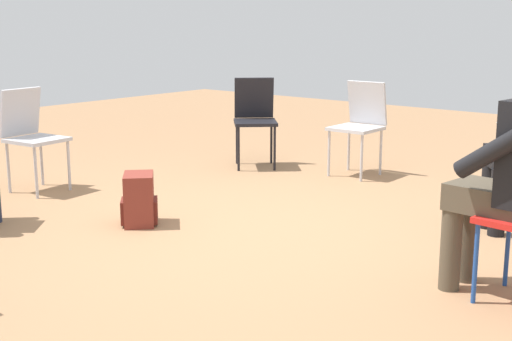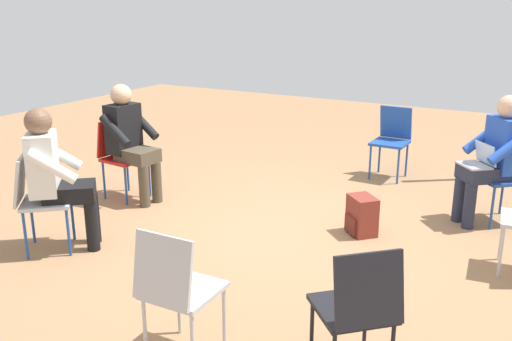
{
  "view_description": "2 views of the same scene",
  "coord_description": "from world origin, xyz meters",
  "px_view_note": "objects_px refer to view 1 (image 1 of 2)",
  "views": [
    {
      "loc": [
        3.5,
        3.07,
        1.41
      ],
      "look_at": [
        0.26,
        0.38,
        0.51
      ],
      "focal_mm": 50.0,
      "sensor_mm": 36.0,
      "label": 1
    },
    {
      "loc": [
        -4.4,
        -2.15,
        2.09
      ],
      "look_at": [
        -0.31,
        0.14,
        0.67
      ],
      "focal_mm": 40.0,
      "sensor_mm": 36.0,
      "label": 2
    }
  ],
  "objects_px": {
    "chair_west": "(360,121)",
    "backpack_near_laptop_user": "(139,202)",
    "chair_southwest": "(255,115)",
    "chair_south": "(31,132)"
  },
  "relations": [
    {
      "from": "backpack_near_laptop_user",
      "to": "chair_southwest",
      "type": "bearing_deg",
      "value": -161.87
    },
    {
      "from": "chair_south",
      "to": "chair_west",
      "type": "height_order",
      "value": "same"
    },
    {
      "from": "chair_southwest",
      "to": "backpack_near_laptop_user",
      "type": "height_order",
      "value": "chair_southwest"
    },
    {
      "from": "chair_west",
      "to": "chair_south",
      "type": "bearing_deg",
      "value": 51.53
    },
    {
      "from": "chair_south",
      "to": "backpack_near_laptop_user",
      "type": "distance_m",
      "value": 1.49
    },
    {
      "from": "chair_southwest",
      "to": "backpack_near_laptop_user",
      "type": "relative_size",
      "value": 2.36
    },
    {
      "from": "chair_west",
      "to": "backpack_near_laptop_user",
      "type": "bearing_deg",
      "value": 81.74
    },
    {
      "from": "chair_west",
      "to": "chair_southwest",
      "type": "distance_m",
      "value": 1.04
    },
    {
      "from": "chair_west",
      "to": "backpack_near_laptop_user",
      "type": "height_order",
      "value": "chair_west"
    },
    {
      "from": "chair_west",
      "to": "backpack_near_laptop_user",
      "type": "xyz_separation_m",
      "value": [
        2.38,
        -0.31,
        -0.34
      ]
    }
  ]
}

